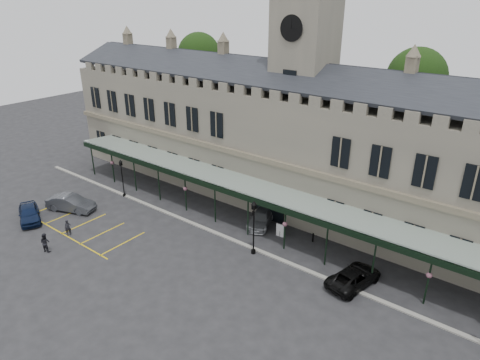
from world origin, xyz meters
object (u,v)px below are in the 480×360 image
Objects in this scene: car_left_a at (29,213)px; car_van at (354,277)px; sign_board at (280,231)px; lamp_post_left at (122,175)px; car_taxi at (261,218)px; clock_tower at (303,80)px; station_building at (299,145)px; person_a at (68,228)px; person_b at (45,242)px; lamp_post_mid at (254,223)px; car_left_b at (71,203)px.

car_left_a is 31.47m from car_van.
lamp_post_left is at bearing -174.33° from sign_board.
sign_board is at bearing -36.82° from car_taxi.
clock_tower is at bearing 33.68° from lamp_post_left.
station_building is at bearing 105.17° from sign_board.
car_left_a is (-21.40, -12.62, 0.16)m from sign_board.
clock_tower is 15.81× the size of person_a.
car_taxi is (-0.15, -6.35, -5.78)m from station_building.
person_b is (-23.29, -12.04, 0.19)m from car_van.
clock_tower is at bearing 90.00° from station_building.
person_b reaches higher than car_taxi.
station_building is 8.59m from car_taxi.
lamp_post_mid is at bearing -42.96° from car_left_a.
lamp_post_left is 16.38m from car_taxi.
lamp_post_mid is at bearing -99.06° from sign_board.
person_a reaches higher than car_van.
sign_board is (2.57, -7.26, -12.48)m from clock_tower.
car_taxi is (17.35, 9.67, -0.15)m from car_left_b.
person_b is at bearing -143.35° from lamp_post_mid.
car_van reaches higher than sign_board.
clock_tower is 19.28m from car_van.
sign_board is 21.94m from car_left_b.
station_building is at bearing 33.46° from lamp_post_left.
station_building is 12.90× the size of car_left_a.
lamp_post_mid is 4.48m from sign_board.
car_left_a is at bearing -133.58° from station_building.
lamp_post_mid is at bearing -26.49° from person_a.
lamp_post_mid is 3.24× the size of person_a.
lamp_post_left is 9.92m from car_left_a.
lamp_post_mid is (18.15, -0.45, 0.42)m from lamp_post_left.
station_building is 38.25× the size of person_a.
sign_board is 0.82× the size of person_a.
clock_tower is at bearing -136.89° from person_b.
station_building is at bearing -19.27° from car_left_a.
clock_tower is 30.02m from car_left_a.
person_a reaches higher than car_taxi.
car_taxi is at bearing -91.33° from clock_tower.
lamp_post_left is at bearing -146.54° from station_building.
car_taxi is (-0.15, -6.43, -12.43)m from clock_tower.
station_building is 24.38m from car_left_b.
lamp_post_left is 11.97m from person_b.
car_left_b is (-17.50, -16.11, -12.27)m from clock_tower.
person_a is at bearing -152.37° from lamp_post_mid.
lamp_post_left is at bearing 178.58° from lamp_post_mid.
person_a is at bearing -146.34° from car_left_b.
person_b is at bearing 39.51° from car_van.
car_left_b is at bearing -106.33° from lamp_post_left.
car_taxi is at bearing -145.74° from person_b.
station_building is 46.43× the size of sign_board.
station_building is 2.42× the size of clock_tower.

